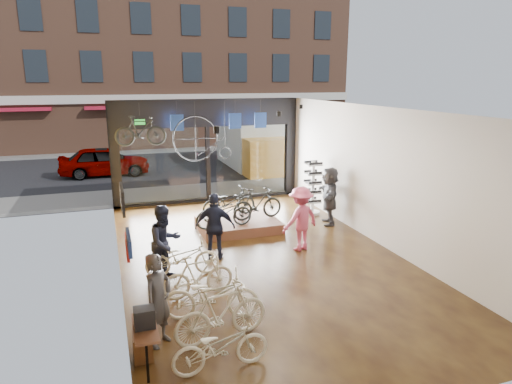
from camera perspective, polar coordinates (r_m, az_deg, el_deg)
name	(u,v)px	position (r m, az deg, el deg)	size (l,w,h in m)	color
ground_plane	(260,257)	(12.04, 0.44, -8.16)	(7.00, 12.00, 0.04)	black
ceiling	(260,108)	(11.17, 0.48, 10.40)	(7.00, 12.00, 0.04)	black
wall_left	(113,197)	(10.86, -17.39, -0.61)	(0.04, 12.00, 3.80)	#9D6B27
wall_right	(381,177)	(13.00, 15.31, 1.87)	(0.04, 12.00, 3.80)	beige
wall_back	(410,287)	(6.36, 18.68, -11.16)	(7.00, 0.04, 3.80)	beige
storefront	(208,151)	(17.13, -6.08, 5.13)	(7.00, 0.26, 3.80)	black
exit_sign	(140,122)	(16.53, -14.32, 8.48)	(0.35, 0.06, 0.18)	#198C26
street_road	(174,161)	(26.19, -10.26, 3.83)	(30.00, 18.00, 0.02)	black
sidewalk_near	(202,191)	(18.65, -6.73, 0.07)	(30.00, 2.40, 0.12)	slate
sidewalk_far	(164,150)	(30.10, -11.40, 5.22)	(30.00, 2.00, 0.12)	slate
opposite_building	(154,40)	(32.34, -12.61, 18.10)	(26.00, 5.00, 14.00)	brown
street_car	(105,161)	(22.86, -18.41, 3.68)	(1.66, 4.12, 1.40)	gray
box_truck	(255,144)	(22.91, -0.16, 6.00)	(2.24, 6.73, 2.65)	silver
floor_bike_0	(221,346)	(7.62, -4.45, -18.67)	(0.55, 1.58, 0.83)	beige
floor_bike_1	(221,313)	(8.29, -4.36, -14.80)	(0.50, 1.77, 1.06)	beige
floor_bike_2	(211,295)	(9.00, -5.64, -12.74)	(0.64, 1.84, 0.97)	beige
floor_bike_3	(198,276)	(9.89, -7.22, -10.32)	(0.44, 1.55, 0.93)	beige
floor_bike_4	(182,258)	(10.91, -9.20, -8.09)	(0.60, 1.72, 0.90)	beige
display_platform	(238,225)	(14.07, -2.22, -4.10)	(2.40, 1.80, 0.30)	#55321F
display_bike_left	(224,213)	(13.25, -4.03, -2.59)	(0.59, 1.69, 0.89)	black
display_bike_mid	(258,204)	(13.98, 0.20, -1.47)	(0.46, 1.63, 0.98)	black
display_bike_right	(229,202)	(14.35, -3.41, -1.25)	(0.60, 1.72, 0.91)	black
customer_0	(158,300)	(8.20, -12.12, -13.05)	(0.61, 0.40, 1.67)	#3F3F44
customer_1	(165,243)	(10.69, -11.31, -6.21)	(0.85, 0.67, 1.76)	#161C33
customer_2	(215,227)	(11.65, -5.13, -4.34)	(1.01, 0.42, 1.73)	#161C33
customer_3	(301,219)	(12.27, 5.60, -3.34)	(1.13, 0.65, 1.75)	#CC4C72
customer_5	(329,196)	(14.58, 9.16, -0.47)	(1.71, 0.54, 1.84)	#3F3F44
sunglasses_rack	(313,188)	(15.54, 7.08, 0.53)	(0.55, 0.45, 1.85)	white
wall_merch	(131,285)	(7.75, -15.30, -11.11)	(0.40, 2.40, 2.60)	navy
penny_farthing	(205,140)	(15.67, -6.40, 6.51)	(1.95, 0.06, 1.56)	black
hung_bike	(140,131)	(14.87, -14.25, 7.42)	(0.45, 1.58, 0.95)	black
jersey_left	(177,123)	(15.99, -9.84, 8.53)	(0.45, 0.03, 0.55)	#1E3F99
jersey_mid	(235,121)	(16.43, -2.62, 8.86)	(0.45, 0.03, 0.55)	#1E3F99
jersey_right	(260,120)	(16.72, 0.56, 8.96)	(0.45, 0.03, 0.55)	#1E3F99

